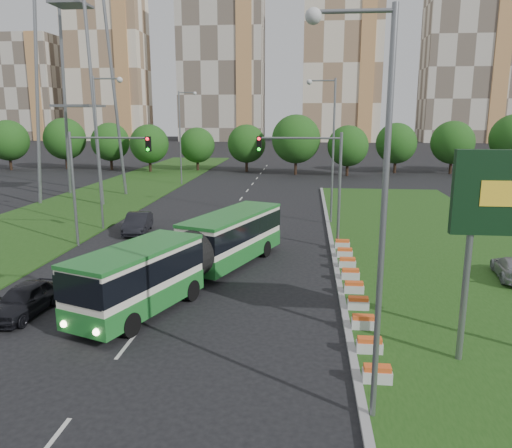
# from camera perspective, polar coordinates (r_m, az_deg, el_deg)

# --- Properties ---
(ground) EXTENTS (360.00, 360.00, 0.00)m
(ground) POSITION_cam_1_polar(r_m,az_deg,el_deg) (26.02, -3.75, -8.24)
(ground) COLOR black
(ground) RESTS_ON ground
(grass_median) EXTENTS (14.00, 60.00, 0.15)m
(grass_median) POSITION_cam_1_polar(r_m,az_deg,el_deg) (34.43, 20.53, -3.69)
(grass_median) COLOR #1F4914
(grass_median) RESTS_ON ground
(median_kerb) EXTENTS (0.30, 60.00, 0.18)m
(median_kerb) POSITION_cam_1_polar(r_m,az_deg,el_deg) (33.31, 8.89, -3.53)
(median_kerb) COLOR #959595
(median_kerb) RESTS_ON ground
(left_verge) EXTENTS (12.00, 110.00, 0.10)m
(left_verge) POSITION_cam_1_polar(r_m,az_deg,el_deg) (54.52, -18.28, 2.21)
(left_verge) COLOR #1F4914
(left_verge) RESTS_ON ground
(lane_markings) EXTENTS (0.20, 100.00, 0.01)m
(lane_markings) POSITION_cam_1_polar(r_m,az_deg,el_deg) (45.50, -3.36, 0.81)
(lane_markings) COLOR silver
(lane_markings) RESTS_ON ground
(flower_planters) EXTENTS (1.10, 18.10, 0.60)m
(flower_planters) POSITION_cam_1_polar(r_m,az_deg,el_deg) (26.41, 11.14, -7.10)
(flower_planters) COLOR silver
(flower_planters) RESTS_ON grass_median
(traffic_mast_median) EXTENTS (5.76, 0.32, 8.00)m
(traffic_mast_median) POSITION_cam_1_polar(r_m,az_deg,el_deg) (34.21, 6.87, 5.95)
(traffic_mast_median) COLOR slate
(traffic_mast_median) RESTS_ON ground
(traffic_mast_left) EXTENTS (5.76, 0.32, 8.00)m
(traffic_mast_left) POSITION_cam_1_polar(r_m,az_deg,el_deg) (36.23, -17.95, 5.80)
(traffic_mast_left) COLOR slate
(traffic_mast_left) RESTS_ON ground
(street_lamps) EXTENTS (36.00, 60.00, 12.00)m
(street_lamps) POSITION_cam_1_polar(r_m,az_deg,el_deg) (34.87, -6.09, 7.16)
(street_lamps) COLOR slate
(street_lamps) RESTS_ON ground
(tree_line) EXTENTS (120.00, 8.00, 9.00)m
(tree_line) POSITION_cam_1_polar(r_m,az_deg,el_deg) (79.34, 10.12, 8.92)
(tree_line) COLOR #1A4813
(tree_line) RESTS_ON ground
(apartment_tower_west) EXTENTS (26.00, 15.00, 48.00)m
(apartment_tower_west) POSITION_cam_1_polar(r_m,az_deg,el_deg) (187.79, -16.56, 16.54)
(apartment_tower_west) COLOR beige
(apartment_tower_west) RESTS_ON ground
(apartment_tower_cwest) EXTENTS (28.00, 15.00, 52.00)m
(apartment_tower_cwest) POSITION_cam_1_polar(r_m,az_deg,el_deg) (177.20, -3.92, 17.92)
(apartment_tower_cwest) COLOR beige
(apartment_tower_cwest) RESTS_ON ground
(apartment_tower_ceast) EXTENTS (25.00, 15.00, 50.00)m
(apartment_tower_ceast) POSITION_cam_1_polar(r_m,az_deg,el_deg) (175.04, 9.75, 17.52)
(apartment_tower_ceast) COLOR beige
(apartment_tower_ceast) RESTS_ON ground
(apartment_tower_east) EXTENTS (27.00, 15.00, 47.00)m
(apartment_tower_east) POSITION_cam_1_polar(r_m,az_deg,el_deg) (181.84, 22.93, 16.08)
(apartment_tower_east) COLOR beige
(apartment_tower_east) RESTS_ON ground
(midrise_west) EXTENTS (22.00, 14.00, 36.00)m
(midrise_west) POSITION_cam_1_polar(r_m,az_deg,el_deg) (200.42, -24.66, 13.93)
(midrise_west) COLOR beige
(midrise_west) RESTS_ON ground
(articulated_bus) EXTENTS (2.66, 17.07, 2.81)m
(articulated_bus) POSITION_cam_1_polar(r_m,az_deg,el_deg) (27.68, -7.42, -3.29)
(articulated_bus) COLOR silver
(articulated_bus) RESTS_ON ground
(car_left_near) EXTENTS (2.05, 4.49, 1.50)m
(car_left_near) POSITION_cam_1_polar(r_m,az_deg,el_deg) (25.83, -24.94, -7.82)
(car_left_near) COLOR black
(car_left_near) RESTS_ON ground
(car_left_far) EXTENTS (2.32, 4.95, 1.57)m
(car_left_far) POSITION_cam_1_polar(r_m,az_deg,el_deg) (40.30, -13.36, 0.10)
(car_left_far) COLOR black
(car_left_far) RESTS_ON ground
(pedestrian) EXTENTS (0.40, 0.60, 1.62)m
(pedestrian) POSITION_cam_1_polar(r_m,az_deg,el_deg) (23.44, -14.81, -8.92)
(pedestrian) COLOR gray
(pedestrian) RESTS_ON ground
(shopping_trolley) EXTENTS (0.33, 0.35, 0.57)m
(shopping_trolley) POSITION_cam_1_polar(r_m,az_deg,el_deg) (23.35, -15.81, -10.46)
(shopping_trolley) COLOR #EF560C
(shopping_trolley) RESTS_ON ground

